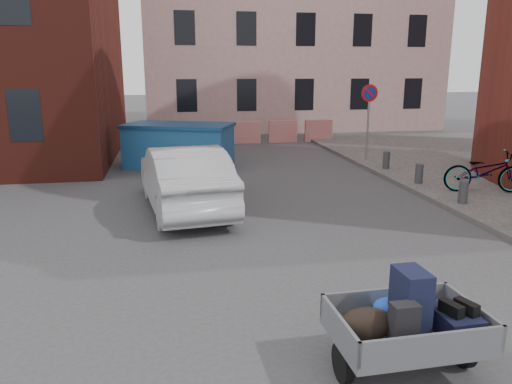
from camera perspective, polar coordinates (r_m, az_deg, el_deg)
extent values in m
plane|color=#38383A|center=(8.04, -2.09, -10.32)|extent=(120.00, 120.00, 0.00)
cube|color=#B98F8E|center=(30.32, 3.62, 20.91)|extent=(16.00, 8.00, 14.00)
cylinder|color=gray|center=(18.26, 12.66, 7.68)|extent=(0.07, 0.07, 2.60)
cylinder|color=red|center=(18.17, 12.86, 10.97)|extent=(0.60, 0.03, 0.60)
cylinder|color=navy|center=(18.15, 12.88, 10.96)|extent=(0.44, 0.03, 0.44)
cylinder|color=#3A3A3D|center=(13.08, 22.60, 0.00)|extent=(0.22, 0.22, 0.55)
cylinder|color=#3A3A3D|center=(14.93, 18.14, 2.00)|extent=(0.22, 0.22, 0.55)
cylinder|color=#3A3A3D|center=(16.86, 14.67, 3.55)|extent=(0.22, 0.22, 0.55)
cube|color=red|center=(22.71, -1.11, 6.84)|extent=(1.30, 0.18, 1.00)
cube|color=red|center=(23.04, 3.10, 6.92)|extent=(1.30, 0.18, 1.00)
cube|color=red|center=(23.48, 7.17, 6.97)|extent=(1.30, 0.18, 1.00)
cylinder|color=black|center=(5.76, 9.90, -18.66)|extent=(0.11, 0.44, 0.44)
cylinder|color=black|center=(6.38, 22.54, -16.13)|extent=(0.11, 0.44, 0.44)
cube|color=slate|center=(5.91, 16.75, -15.44)|extent=(1.63, 1.15, 0.08)
cube|color=slate|center=(5.52, 9.49, -15.08)|extent=(0.07, 1.10, 0.28)
cube|color=slate|center=(6.22, 23.38, -12.65)|extent=(0.07, 1.10, 0.28)
cube|color=slate|center=(6.25, 14.55, -11.77)|extent=(1.60, 0.09, 0.28)
cube|color=slate|center=(5.43, 19.62, -16.30)|extent=(1.60, 0.09, 0.28)
cube|color=slate|center=(6.65, 13.00, -12.34)|extent=(0.10, 0.70, 0.06)
cube|color=#171B36|center=(5.80, 17.24, -11.76)|extent=(0.31, 0.46, 0.70)
cube|color=black|center=(6.00, 21.66, -13.62)|extent=(0.42, 0.61, 0.25)
ellipsoid|color=black|center=(5.56, 12.48, -14.54)|extent=(0.61, 0.38, 0.36)
cube|color=black|center=(5.51, 16.52, -14.40)|extent=(0.29, 0.19, 0.48)
ellipsoid|color=blue|center=(6.09, 14.86, -12.70)|extent=(0.37, 0.31, 0.24)
cube|color=black|center=(5.84, 21.43, -12.30)|extent=(0.18, 0.29, 0.13)
cube|color=black|center=(5.94, 22.92, -12.01)|extent=(0.18, 0.29, 0.13)
cube|color=#1E5793|center=(17.27, -8.79, 5.07)|extent=(3.84, 2.89, 1.38)
cube|color=navy|center=(17.17, -8.88, 7.53)|extent=(3.99, 3.04, 0.11)
imported|color=#ABADB3|center=(11.95, -8.21, 1.58)|extent=(2.26, 4.89, 1.55)
imported|color=black|center=(14.44, 24.71, 2.15)|extent=(2.22, 1.26, 1.10)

